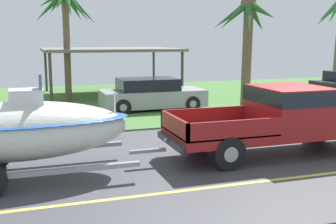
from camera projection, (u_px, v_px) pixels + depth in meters
The scene contains 7 objects.
ground at pixel (187, 106), 19.30m from camera, with size 36.00×22.00×0.11m.
pickup_truck_towing at pixel (288, 116), 11.23m from camera, with size 5.99×2.02×1.80m.
boat_on_trailer at pixel (15, 131), 9.10m from camera, with size 6.10×2.22×2.31m.
parked_sedan_far at pixel (151, 95), 18.08m from camera, with size 4.39×1.93×1.38m.
carport_awning at pixel (109, 50), 22.47m from camera, with size 6.92×5.60×2.54m.
palm_tree_near_left at pixel (65, 13), 19.45m from camera, with size 3.01×2.87×5.41m.
palm_tree_mid at pixel (247, 28), 18.15m from camera, with size 2.40×3.02×4.87m.
Camera 1 is at (-6.80, -9.44, 3.05)m, focal length 45.12 mm.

